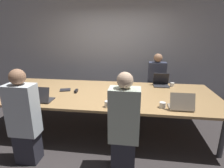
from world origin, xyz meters
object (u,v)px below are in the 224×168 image
cup_near_left (26,97)px  laptop_far_right (161,82)px  person_near_midright (124,125)px  laptop_near_right (181,105)px  laptop_near_midright (126,104)px  cup_near_right (162,105)px  stapler (76,91)px  person_near_left (24,119)px  bottle_near_left (31,92)px  person_far_right (156,84)px  cup_near_midright (107,104)px  cup_far_right (172,85)px  laptop_near_left (40,97)px

cup_near_left → laptop_far_right: laptop_far_right is taller
person_near_midright → laptop_near_right: (0.82, 0.47, 0.14)m
laptop_near_midright → laptop_near_right: bearing=-173.6°
cup_near_right → stapler: cup_near_right is taller
person_near_left → bottle_near_left: size_ratio=6.08×
cup_near_left → person_far_right: 2.82m
person_near_left → bottle_near_left: 0.76m
cup_near_left → person_far_right: person_far_right is taller
person_near_midright → cup_near_midright: (-0.29, 0.42, 0.11)m
person_near_midright → laptop_far_right: bearing=-112.0°
person_far_right → cup_far_right: size_ratio=16.73×
laptop_far_right → person_far_right: size_ratio=0.24×
person_near_left → cup_near_left: (-0.32, 0.57, 0.10)m
bottle_near_left → person_far_right: bearing=31.3°
cup_near_left → person_near_midright: person_near_midright is taller
cup_near_left → laptop_near_midright: laptop_near_midright is taller
person_near_left → laptop_far_right: 2.72m
cup_near_right → laptop_near_right: bearing=-7.5°
laptop_far_right → cup_far_right: laptop_far_right is taller
laptop_near_midright → stapler: size_ratio=2.32×
person_far_right → person_near_left: bearing=-134.1°
bottle_near_left → stapler: (0.70, 0.36, -0.07)m
bottle_near_left → cup_near_right: (2.26, -0.14, -0.06)m
cup_far_right → person_far_right: bearing=125.4°
laptop_near_midright → cup_near_midright: size_ratio=3.69×
cup_far_right → cup_near_right: 1.21m
person_far_right → cup_near_midright: (-0.92, -1.65, 0.11)m
laptop_near_left → cup_far_right: (2.35, 1.19, -0.03)m
laptop_near_midright → cup_near_midright: laptop_near_midright is taller
laptop_near_left → person_near_left: (0.02, -0.51, -0.13)m
person_far_right → cup_near_midright: size_ratio=14.50×
laptop_near_left → bottle_near_left: (-0.28, 0.17, 0.02)m
bottle_near_left → laptop_near_right: (2.53, -0.18, -0.02)m
laptop_far_right → person_near_midright: size_ratio=0.24×
cup_far_right → cup_near_midright: (-1.21, -1.25, 0.01)m
cup_near_midright → laptop_near_right: bearing=2.8°
laptop_near_left → laptop_near_midright: (1.43, -0.10, 0.00)m
person_near_midright → cup_near_right: person_near_midright is taller
cup_near_left → cup_near_midright: bearing=-4.6°
laptop_near_midright → person_near_left: bearing=16.5°
laptop_near_left → laptop_near_midright: size_ratio=1.02×
person_near_midright → stapler: size_ratio=9.15×
laptop_near_left → cup_near_left: 0.30m
laptop_near_right → stapler: size_ratio=2.31×
laptop_near_left → cup_near_right: size_ratio=3.83×
person_near_left → cup_near_left: bearing=-60.6°
person_far_right → laptop_far_right: bearing=-81.8°
cup_far_right → laptop_near_midright: laptop_near_midright is taller
stapler → cup_near_right: bearing=-22.0°
cup_near_midright → stapler: (-0.71, 0.60, -0.02)m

